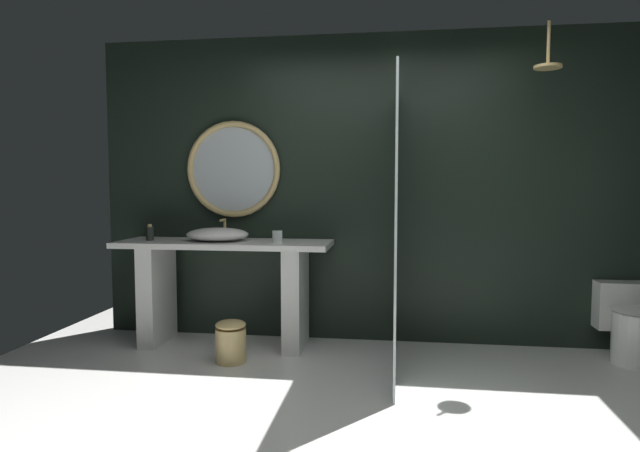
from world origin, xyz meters
TOP-DOWN VIEW (x-y plane):
  - ground_plane at (0.00, 0.00)m, footprint 5.76×5.76m
  - back_wall_panel at (0.00, 1.90)m, footprint 4.80×0.10m
  - vanity_counter at (-1.22, 1.54)m, footprint 1.76×0.57m
  - vessel_sink at (-1.28, 1.54)m, footprint 0.52×0.42m
  - tumbler_cup at (-0.76, 1.49)m, footprint 0.08×0.08m
  - soap_dispenser at (-1.85, 1.51)m, footprint 0.06×0.06m
  - round_wall_mirror at (-1.22, 1.81)m, footprint 0.84×0.05m
  - shower_glass_panel at (0.18, 1.17)m, footprint 0.02×1.36m
  - rain_shower_head at (1.25, 1.38)m, footprint 0.20×0.20m
  - toilet at (1.97, 1.59)m, footprint 0.42×0.57m
  - waste_bin at (-1.04, 1.12)m, footprint 0.23×0.23m

SIDE VIEW (x-z plane):
  - ground_plane at x=0.00m, z-range 0.00..0.00m
  - waste_bin at x=-1.04m, z-range 0.00..0.32m
  - toilet at x=1.97m, z-range -0.01..0.56m
  - vanity_counter at x=-1.22m, z-range 0.10..0.97m
  - tumbler_cup at x=-0.76m, z-range 0.87..0.97m
  - vessel_sink at x=-1.28m, z-range 0.84..1.02m
  - soap_dispenser at x=-1.85m, z-range 0.87..1.00m
  - shower_glass_panel at x=0.18m, z-range 0.00..2.08m
  - back_wall_panel at x=0.00m, z-range 0.00..2.60m
  - round_wall_mirror at x=-1.22m, z-range 1.06..1.89m
  - rain_shower_head at x=1.25m, z-range 2.04..2.38m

